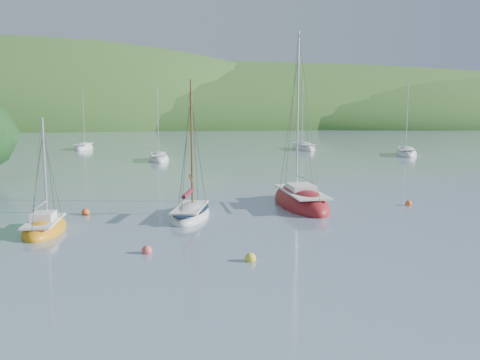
{
  "coord_description": "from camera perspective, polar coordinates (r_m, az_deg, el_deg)",
  "views": [
    {
      "loc": [
        -2.43,
        -23.24,
        6.38
      ],
      "look_at": [
        0.97,
        8.0,
        2.03
      ],
      "focal_mm": 40.0,
      "sensor_mm": 36.0,
      "label": 1
    }
  ],
  "objects": [
    {
      "name": "sloop_red",
      "position": [
        34.75,
        6.48,
        -2.38
      ],
      "size": [
        3.31,
        8.33,
        12.09
      ],
      "rotation": [
        0.0,
        0.0,
        0.06
      ],
      "color": "maroon",
      "rests_on": "ground"
    },
    {
      "name": "daysailer_white",
      "position": [
        31.19,
        -5.31,
        -3.58
      ],
      "size": [
        3.09,
        5.82,
        8.5
      ],
      "rotation": [
        0.0,
        0.0,
        -0.2
      ],
      "color": "silver",
      "rests_on": "ground"
    },
    {
      "name": "shoreline_hills",
      "position": [
        195.9,
        -8.37,
        5.93
      ],
      "size": [
        690.0,
        135.0,
        56.0
      ],
      "color": "#296125",
      "rests_on": "ground"
    },
    {
      "name": "distant_sloop_d",
      "position": [
        73.56,
        17.3,
        2.69
      ],
      "size": [
        4.84,
        7.84,
        10.56
      ],
      "rotation": [
        0.0,
        0.0,
        -0.33
      ],
      "color": "silver",
      "rests_on": "ground"
    },
    {
      "name": "distant_sloop_b",
      "position": [
        80.02,
        6.8,
        3.38
      ],
      "size": [
        3.02,
        7.75,
        10.89
      ],
      "rotation": [
        0.0,
        0.0,
        0.04
      ],
      "color": "silver",
      "rests_on": "ground"
    },
    {
      "name": "ground",
      "position": [
        24.22,
        -0.24,
        -7.4
      ],
      "size": [
        700.0,
        700.0,
        0.0
      ],
      "primitive_type": "plane",
      "color": "gray",
      "rests_on": "ground"
    },
    {
      "name": "mooring_buoys",
      "position": [
        27.72,
        -3.33,
        -5.19
      ],
      "size": [
        20.78,
        11.86,
        0.47
      ],
      "color": "yellow",
      "rests_on": "ground"
    },
    {
      "name": "distant_sloop_c",
      "position": [
        83.32,
        -16.35,
        3.28
      ],
      "size": [
        2.72,
        6.84,
        9.6
      ],
      "rotation": [
        0.0,
        0.0,
        -0.05
      ],
      "color": "silver",
      "rests_on": "ground"
    },
    {
      "name": "sailboat_yellow",
      "position": [
        29.28,
        -20.12,
        -4.87
      ],
      "size": [
        1.92,
        4.82,
        6.38
      ],
      "rotation": [
        0.0,
        0.0,
        -0.0
      ],
      "color": "orange",
      "rests_on": "ground"
    },
    {
      "name": "distant_sloop_a",
      "position": [
        64.05,
        -8.66,
        2.22
      ],
      "size": [
        2.79,
        6.83,
        9.54
      ],
      "rotation": [
        0.0,
        0.0,
        0.07
      ],
      "color": "silver",
      "rests_on": "ground"
    }
  ]
}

